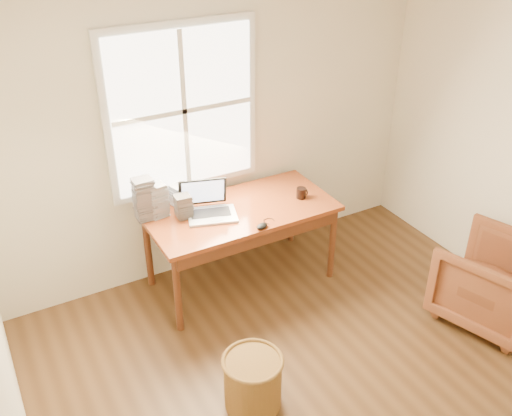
{
  "coord_description": "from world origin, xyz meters",
  "views": [
    {
      "loc": [
        -1.9,
        -1.91,
        3.19
      ],
      "look_at": [
        0.07,
        1.65,
        0.81
      ],
      "focal_mm": 40.0,
      "sensor_mm": 36.0,
      "label": 1
    }
  ],
  "objects_px": {
    "armchair": "(492,281)",
    "wicker_stool": "(253,382)",
    "desk": "(241,211)",
    "cd_stack_a": "(157,200)",
    "coffee_mug": "(301,193)",
    "laptop": "(212,202)"
  },
  "relations": [
    {
      "from": "laptop",
      "to": "desk",
      "type": "bearing_deg",
      "value": 18.32
    },
    {
      "from": "desk",
      "to": "laptop",
      "type": "height_order",
      "value": "laptop"
    },
    {
      "from": "desk",
      "to": "cd_stack_a",
      "type": "distance_m",
      "value": 0.71
    },
    {
      "from": "cd_stack_a",
      "to": "coffee_mug",
      "type": "bearing_deg",
      "value": -15.11
    },
    {
      "from": "cd_stack_a",
      "to": "wicker_stool",
      "type": "bearing_deg",
      "value": -87.72
    },
    {
      "from": "coffee_mug",
      "to": "cd_stack_a",
      "type": "relative_size",
      "value": 0.32
    },
    {
      "from": "wicker_stool",
      "to": "coffee_mug",
      "type": "height_order",
      "value": "coffee_mug"
    },
    {
      "from": "desk",
      "to": "coffee_mug",
      "type": "distance_m",
      "value": 0.56
    },
    {
      "from": "cd_stack_a",
      "to": "armchair",
      "type": "bearing_deg",
      "value": -36.91
    },
    {
      "from": "desk",
      "to": "coffee_mug",
      "type": "relative_size",
      "value": 16.98
    },
    {
      "from": "desk",
      "to": "wicker_stool",
      "type": "xyz_separation_m",
      "value": [
        -0.58,
        -1.28,
        -0.53
      ]
    },
    {
      "from": "armchair",
      "to": "coffee_mug",
      "type": "bearing_deg",
      "value": -70.98
    },
    {
      "from": "armchair",
      "to": "wicker_stool",
      "type": "xyz_separation_m",
      "value": [
        -2.13,
        0.13,
        -0.16
      ]
    },
    {
      "from": "desk",
      "to": "coffee_mug",
      "type": "height_order",
      "value": "coffee_mug"
    },
    {
      "from": "desk",
      "to": "wicker_stool",
      "type": "bearing_deg",
      "value": -114.48
    },
    {
      "from": "coffee_mug",
      "to": "cd_stack_a",
      "type": "distance_m",
      "value": 1.24
    },
    {
      "from": "armchair",
      "to": "coffee_mug",
      "type": "height_order",
      "value": "coffee_mug"
    },
    {
      "from": "armchair",
      "to": "wicker_stool",
      "type": "height_order",
      "value": "armchair"
    },
    {
      "from": "coffee_mug",
      "to": "laptop",
      "type": "bearing_deg",
      "value": -162.36
    },
    {
      "from": "cd_stack_a",
      "to": "desk",
      "type": "bearing_deg",
      "value": -19.87
    },
    {
      "from": "wicker_stool",
      "to": "cd_stack_a",
      "type": "bearing_deg",
      "value": 92.28
    },
    {
      "from": "laptop",
      "to": "coffee_mug",
      "type": "distance_m",
      "value": 0.83
    }
  ]
}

